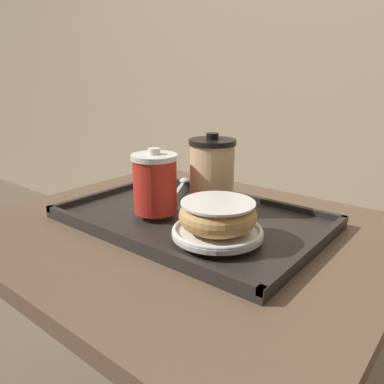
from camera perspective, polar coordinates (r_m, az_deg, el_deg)
name	(u,v)px	position (r m, az deg, el deg)	size (l,w,h in m)	color
wall_behind	(372,16)	(1.70, 25.70, 23.05)	(8.00, 0.05, 2.40)	tan
cafe_table	(186,301)	(0.83, -0.97, -16.33)	(0.77, 0.66, 0.70)	brown
serving_tray	(192,219)	(0.75, 0.00, -4.12)	(0.51, 0.34, 0.02)	#282321
coffee_cup_front	(155,183)	(0.73, -5.65, 1.39)	(0.09, 0.09, 0.13)	red
coffee_cup_rear	(212,173)	(0.76, 3.04, 2.94)	(0.09, 0.09, 0.15)	#E0B784
plate_with_chocolate_donut	(217,231)	(0.64, 3.89, -5.99)	(0.16, 0.16, 0.01)	white
donut_chocolate_glazed	(218,215)	(0.63, 3.95, -3.46)	(0.13, 0.13, 0.05)	tan
spoon	(182,183)	(0.92, -1.51, 1.31)	(0.09, 0.14, 0.01)	silver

